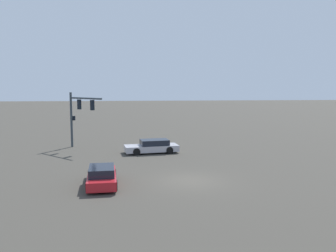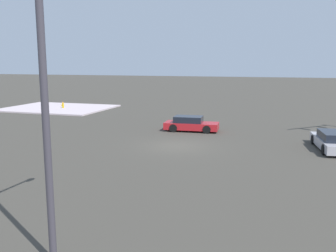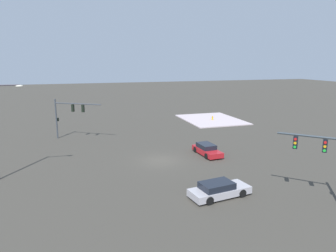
% 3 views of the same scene
% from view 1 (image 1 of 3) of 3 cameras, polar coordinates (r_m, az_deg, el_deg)
% --- Properties ---
extents(ground_plane, '(239.55, 239.55, 0.00)m').
position_cam_1_polar(ground_plane, '(23.18, 3.47, -8.78)').
color(ground_plane, '#3F3B34').
extents(traffic_signal_near_corner, '(3.78, 3.44, 5.44)m').
position_cam_1_polar(traffic_signal_near_corner, '(35.49, -14.17, 2.35)').
color(traffic_signal_near_corner, '#323B42').
rests_on(traffic_signal_near_corner, ground).
extents(sedan_car_approaching, '(4.44, 2.04, 1.21)m').
position_cam_1_polar(sedan_car_approaching, '(22.41, -10.57, -7.91)').
color(sedan_car_approaching, '#B21B22').
rests_on(sedan_car_approaching, ground).
extents(sedan_car_waiting_far, '(2.52, 5.04, 1.21)m').
position_cam_1_polar(sedan_car_waiting_far, '(32.44, -2.55, -3.31)').
color(sedan_car_waiting_far, '#AFACB2').
rests_on(sedan_car_waiting_far, ground).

